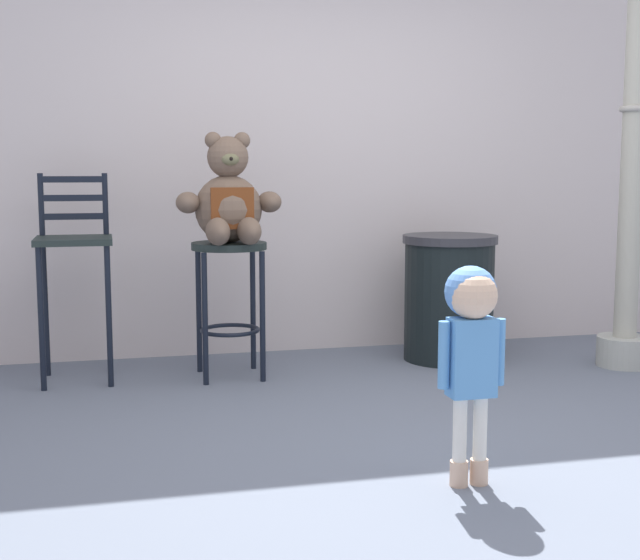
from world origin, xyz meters
TOP-DOWN VIEW (x-y plane):
  - ground_plane at (0.00, 0.00)m, footprint 24.00×24.00m
  - building_wall at (0.00, 2.23)m, footprint 6.68×0.30m
  - bar_stool_with_teddy at (-0.63, 1.45)m, footprint 0.43×0.43m
  - teddy_bear at (-0.63, 1.42)m, footprint 0.59×0.53m
  - child_walking at (0.01, -0.47)m, footprint 0.27×0.21m
  - trash_bin at (0.77, 1.57)m, footprint 0.59×0.59m
  - lamppost at (1.73, 1.14)m, footprint 0.32×0.32m
  - bar_chair_empty at (-1.48, 1.58)m, footprint 0.42×0.42m

SIDE VIEW (x-z plane):
  - ground_plane at x=0.00m, z-range 0.00..0.00m
  - trash_bin at x=0.77m, z-range 0.00..0.79m
  - bar_stool_with_teddy at x=-0.63m, z-range 0.17..0.95m
  - child_walking at x=0.01m, z-range 0.19..1.02m
  - bar_chair_empty at x=-1.48m, z-range 0.13..1.29m
  - teddy_bear at x=-0.63m, z-range 0.69..1.31m
  - lamppost at x=1.73m, z-range -0.29..2.36m
  - building_wall at x=0.00m, z-range 0.00..3.51m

